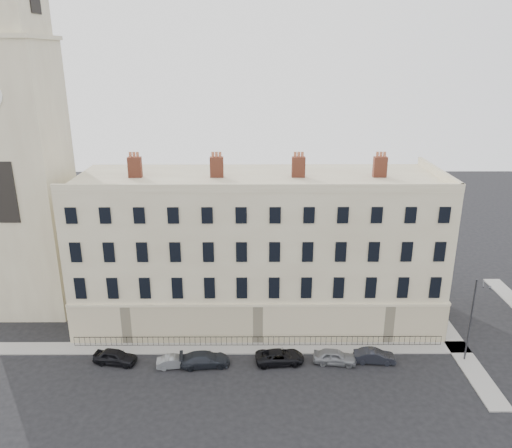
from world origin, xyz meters
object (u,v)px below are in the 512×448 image
Objects in this scene: car_a at (115,357)px; streetlamp at (472,317)px; car_c at (205,359)px; car_e at (335,357)px; car_d at (280,357)px; car_b at (175,362)px; car_f at (374,356)px.

car_a is 32.01m from streetlamp.
streetlamp is at bearing -94.83° from car_c.
car_c is (8.11, -0.40, -0.02)m from car_a.
car_e is (19.80, -0.08, -0.00)m from car_a.
car_d is (14.84, -0.00, -0.05)m from car_a.
car_e is at bearing -95.60° from car_b.
car_e is at bearing -96.07° from car_d.
car_e is at bearing 96.53° from car_f.
car_c is at bearing 99.29° from car_e.
car_a is 0.48× the size of streetlamp.
car_a is at bearing 76.08° from car_b.
car_b is 0.84× the size of car_e.
car_d is 1.19× the size of car_f.
car_a is at bearing -155.34° from streetlamp.
car_c is at bearing 96.17° from car_f.
car_e is at bearing -154.30° from streetlamp.
car_c is at bearing 88.22° from car_d.
car_a is 1.00× the size of car_e.
car_f is (15.30, 0.45, -0.04)m from car_c.
car_a reaches higher than car_f.
streetlamp is (31.78, 0.22, 3.83)m from car_a.
car_a reaches higher than car_d.
streetlamp is at bearing -94.43° from car_d.
car_c is 1.15× the size of car_e.
car_e reaches higher than car_c.
car_c reaches higher than car_b.
streetlamp is at bearing -79.63° from car_a.
car_d is 0.54× the size of streetlamp.
car_e is 1.05× the size of car_f.
streetlamp reaches higher than car_d.
streetlamp is (8.37, 0.17, 3.89)m from car_f.
streetlamp is at bearing -95.90° from car_b.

